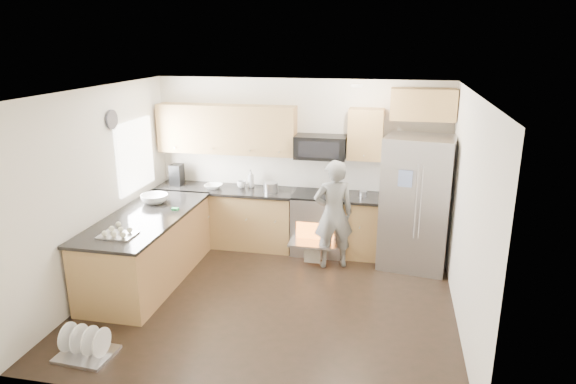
% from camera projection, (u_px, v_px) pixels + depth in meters
% --- Properties ---
extents(ground, '(4.50, 4.50, 0.00)m').
position_uv_depth(ground, '(270.00, 300.00, 6.46)').
color(ground, black).
rests_on(ground, ground).
extents(room_shell, '(4.54, 4.04, 2.62)m').
position_uv_depth(room_shell, '(266.00, 171.00, 6.00)').
color(room_shell, white).
rests_on(room_shell, ground).
extents(back_cabinet_run, '(4.45, 0.64, 2.50)m').
position_uv_depth(back_cabinet_run, '(260.00, 187.00, 7.93)').
color(back_cabinet_run, '#A67342').
rests_on(back_cabinet_run, ground).
extents(peninsula, '(0.96, 2.36, 1.04)m').
position_uv_depth(peninsula, '(148.00, 248.00, 6.90)').
color(peninsula, '#A67342').
rests_on(peninsula, ground).
extents(stove_range, '(0.76, 0.97, 1.79)m').
position_uv_depth(stove_range, '(318.00, 209.00, 7.79)').
color(stove_range, '#B7B7BC').
rests_on(stove_range, ground).
extents(refrigerator, '(1.03, 0.86, 1.89)m').
position_uv_depth(refrigerator, '(416.00, 203.00, 7.20)').
color(refrigerator, '#B7B7BC').
rests_on(refrigerator, ground).
extents(person, '(0.67, 0.55, 1.57)m').
position_uv_depth(person, '(333.00, 214.00, 7.24)').
color(person, gray).
rests_on(person, ground).
extents(dish_rack, '(0.58, 0.48, 0.34)m').
position_uv_depth(dish_rack, '(86.00, 348.00, 5.32)').
color(dish_rack, '#B7B7BC').
rests_on(dish_rack, ground).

